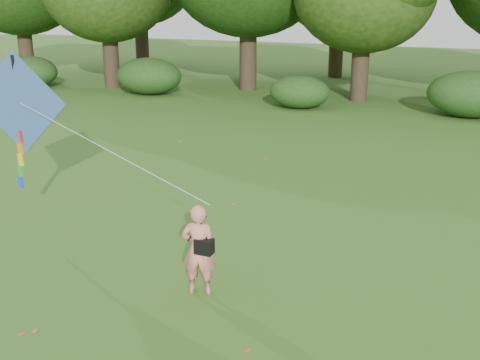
% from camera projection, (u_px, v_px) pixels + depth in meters
% --- Properties ---
extents(ground, '(100.00, 100.00, 0.00)m').
position_uv_depth(ground, '(222.00, 303.00, 9.96)').
color(ground, '#265114').
rests_on(ground, ground).
extents(man_kite_flyer, '(0.66, 0.53, 1.59)m').
position_uv_depth(man_kite_flyer, '(199.00, 250.00, 10.08)').
color(man_kite_flyer, '#EA7F6E').
rests_on(man_kite_flyer, ground).
extents(crossbody_bag, '(0.43, 0.20, 0.67)m').
position_uv_depth(crossbody_bag, '(204.00, 246.00, 9.98)').
color(crossbody_bag, black).
rests_on(crossbody_bag, ground).
extents(flying_kite, '(6.10, 1.59, 2.98)m').
position_uv_depth(flying_kite, '(20.00, 105.00, 12.46)').
color(flying_kite, '#2754AA').
rests_on(flying_kite, ground).
extents(shrub_band, '(39.15, 3.22, 1.88)m').
position_uv_depth(shrub_band, '(377.00, 92.00, 25.45)').
color(shrub_band, '#264919').
rests_on(shrub_band, ground).
extents(fallen_leaves, '(12.04, 13.54, 0.01)m').
position_uv_depth(fallen_leaves, '(210.00, 279.00, 10.80)').
color(fallen_leaves, olive).
rests_on(fallen_leaves, ground).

